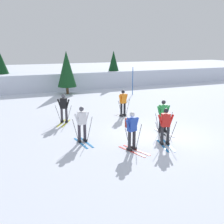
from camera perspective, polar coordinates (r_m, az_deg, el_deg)
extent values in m
plane|color=silver|center=(14.02, 10.31, -4.94)|extent=(120.00, 120.00, 0.00)
cube|color=silver|center=(31.29, -9.68, 6.93)|extent=(80.00, 6.90, 1.74)
cube|color=gold|center=(16.19, -9.61, -2.35)|extent=(0.90, 1.42, 0.02)
cube|color=gold|center=(16.27, -10.55, -2.31)|extent=(0.90, 1.42, 0.02)
cube|color=black|center=(16.31, -9.46, -2.00)|extent=(0.24, 0.28, 0.10)
cube|color=black|center=(16.39, -10.40, -1.96)|extent=(0.24, 0.28, 0.10)
cylinder|color=#38333D|center=(16.19, -9.53, -0.38)|extent=(0.14, 0.14, 0.85)
cylinder|color=#38333D|center=(16.27, -10.47, -0.35)|extent=(0.14, 0.14, 0.85)
cube|color=black|center=(16.09, -10.09, 1.79)|extent=(0.45, 0.40, 0.60)
cylinder|color=black|center=(16.00, -9.26, 1.72)|extent=(0.27, 0.21, 0.55)
cylinder|color=black|center=(16.15, -10.96, 1.75)|extent=(0.27, 0.21, 0.55)
sphere|color=#4C4C56|center=(16.01, -10.16, 3.30)|extent=(0.22, 0.22, 0.22)
cylinder|color=#38383D|center=(16.05, -9.02, -0.51)|extent=(0.32, 0.21, 1.08)
cylinder|color=#38383D|center=(16.24, -11.18, -0.44)|extent=(0.32, 0.21, 1.08)
cube|color=black|center=(14.60, 11.25, -4.19)|extent=(0.25, 1.60, 0.02)
cube|color=black|center=(14.47, 10.27, -4.31)|extent=(0.25, 1.60, 0.02)
cube|color=black|center=(14.70, 10.98, -3.80)|extent=(0.15, 0.27, 0.10)
cube|color=black|center=(14.57, 10.01, -3.92)|extent=(0.15, 0.27, 0.10)
cylinder|color=black|center=(14.57, 11.06, -2.02)|extent=(0.14, 0.14, 0.85)
cylinder|color=black|center=(14.44, 10.09, -2.12)|extent=(0.14, 0.14, 0.85)
cube|color=#23843D|center=(14.35, 10.68, 0.33)|extent=(0.40, 0.28, 0.60)
cylinder|color=#23843D|center=(14.45, 11.59, 0.34)|extent=(0.26, 0.12, 0.55)
cylinder|color=#23843D|center=(14.22, 9.83, 0.20)|extent=(0.26, 0.12, 0.55)
sphere|color=black|center=(14.26, 10.76, 2.02)|extent=(0.22, 0.22, 0.22)
cylinder|color=#38383D|center=(14.59, 12.02, -2.08)|extent=(0.28, 0.05, 1.07)
cylinder|color=#38383D|center=(14.26, 9.48, -2.34)|extent=(0.28, 0.05, 1.07)
cube|color=#B7B2A3|center=(14.53, 10.30, 0.59)|extent=(0.30, 0.21, 0.40)
cube|color=red|center=(12.01, 5.10, -7.92)|extent=(0.55, 1.56, 0.02)
cube|color=red|center=(11.83, 4.14, -8.25)|extent=(0.55, 1.56, 0.02)
cube|color=black|center=(12.09, 4.60, -7.46)|extent=(0.19, 0.28, 0.10)
cube|color=black|center=(11.90, 3.63, -7.79)|extent=(0.19, 0.28, 0.10)
cylinder|color=#2D2D33|center=(11.92, 4.64, -5.33)|extent=(0.14, 0.14, 0.85)
cylinder|color=#2D2D33|center=(11.74, 3.67, -5.63)|extent=(0.14, 0.14, 0.85)
cube|color=#284CB7|center=(11.64, 4.21, -2.57)|extent=(0.43, 0.34, 0.60)
cylinder|color=#284CB7|center=(11.80, 5.15, -2.43)|extent=(0.27, 0.16, 0.55)
cylinder|color=#284CB7|center=(11.46, 3.39, -2.88)|extent=(0.27, 0.16, 0.55)
sphere|color=silver|center=(11.53, 4.25, -0.52)|extent=(0.22, 0.22, 0.22)
cylinder|color=#38383D|center=(11.98, 5.61, -5.23)|extent=(0.35, 0.12, 1.11)
cylinder|color=#38383D|center=(11.55, 3.35, -5.92)|extent=(0.35, 0.12, 1.11)
cube|color=maroon|center=(11.78, 3.50, -2.26)|extent=(0.32, 0.25, 0.40)
cube|color=#237AC6|center=(12.95, -5.40, -6.31)|extent=(0.22, 1.60, 0.02)
cube|color=#237AC6|center=(12.85, -6.56, -6.50)|extent=(0.22, 1.60, 0.02)
cube|color=black|center=(13.06, -5.67, -5.86)|extent=(0.14, 0.27, 0.10)
cube|color=black|center=(12.96, -6.81, -6.04)|extent=(0.14, 0.27, 0.10)
cylinder|color=#38333D|center=(12.91, -5.72, -3.87)|extent=(0.14, 0.14, 0.85)
cylinder|color=#38333D|center=(12.81, -6.87, -4.04)|extent=(0.14, 0.14, 0.85)
cube|color=white|center=(12.68, -6.37, -1.26)|extent=(0.40, 0.27, 0.60)
cylinder|color=white|center=(12.76, -5.29, -1.20)|extent=(0.26, 0.11, 0.55)
cylinder|color=white|center=(12.58, -7.38, -1.47)|extent=(0.26, 0.11, 0.55)
sphere|color=#4C4C56|center=(12.58, -6.42, 0.63)|extent=(0.22, 0.22, 0.22)
cylinder|color=#38383D|center=(12.88, -4.71, -3.64)|extent=(0.31, 0.05, 1.20)
cylinder|color=#38383D|center=(12.63, -7.58, -4.06)|extent=(0.31, 0.05, 1.20)
cube|color=#237AC6|center=(12.76, 11.75, -6.84)|extent=(0.52, 1.56, 0.02)
cube|color=#237AC6|center=(12.67, 10.54, -6.93)|extent=(0.52, 1.56, 0.02)
cube|color=black|center=(12.87, 11.54, -6.36)|extent=(0.19, 0.28, 0.10)
cube|color=black|center=(12.79, 10.34, -6.45)|extent=(0.19, 0.28, 0.10)
cylinder|color=#2D2D33|center=(12.72, 11.64, -4.35)|extent=(0.14, 0.14, 0.85)
cylinder|color=#2D2D33|center=(12.63, 10.44, -4.42)|extent=(0.14, 0.14, 0.85)
cube|color=red|center=(12.50, 11.17, -1.66)|extent=(0.43, 0.33, 0.60)
cylinder|color=red|center=(12.57, 12.27, -1.69)|extent=(0.27, 0.16, 0.55)
cylinder|color=red|center=(12.41, 10.10, -1.79)|extent=(0.27, 0.16, 0.55)
sphere|color=black|center=(12.40, 11.26, 0.26)|extent=(0.22, 0.22, 0.22)
cylinder|color=#38383D|center=(12.69, 12.50, -4.40)|extent=(0.38, 0.13, 1.12)
cylinder|color=#38383D|center=(12.49, 9.85, -4.56)|extent=(0.38, 0.13, 1.12)
cube|color=maroon|center=(12.69, 10.87, -1.33)|extent=(0.32, 0.25, 0.40)
cube|color=silver|center=(17.57, 2.96, -0.90)|extent=(0.55, 1.56, 0.02)
cube|color=silver|center=(17.39, 2.29, -1.05)|extent=(0.55, 1.56, 0.02)
cube|color=black|center=(17.67, 2.63, -0.62)|extent=(0.19, 0.28, 0.10)
cube|color=black|center=(17.48, 1.96, -0.76)|extent=(0.19, 0.28, 0.10)
cylinder|color=black|center=(17.55, 2.65, 0.89)|extent=(0.14, 0.14, 0.85)
cylinder|color=black|center=(17.37, 1.97, 0.76)|extent=(0.14, 0.14, 0.85)
cube|color=orange|center=(17.33, 2.33, 2.84)|extent=(0.43, 0.34, 0.60)
cylinder|color=orange|center=(17.49, 2.98, 2.89)|extent=(0.27, 0.16, 0.55)
cylinder|color=orange|center=(17.16, 1.76, 2.69)|extent=(0.27, 0.16, 0.55)
sphere|color=black|center=(17.26, 2.34, 4.24)|extent=(0.22, 0.22, 0.22)
cylinder|color=#38383D|center=(17.61, 3.30, 0.92)|extent=(0.35, 0.13, 1.10)
cylinder|color=#38383D|center=(17.18, 1.75, 0.62)|extent=(0.35, 0.13, 1.10)
cylinder|color=#1E56AD|center=(25.36, 4.35, 6.47)|extent=(0.06, 0.06, 2.55)
cylinder|color=#513823|center=(26.14, -9.31, 4.50)|extent=(0.25, 0.25, 0.70)
cone|color=#14421E|center=(25.91, -9.48, 8.88)|extent=(1.76, 1.76, 3.31)
cylinder|color=#513823|center=(29.55, -21.96, 4.92)|extent=(0.26, 0.26, 0.89)
cone|color=#0F3819|center=(29.35, -22.31, 8.78)|extent=(2.10, 2.10, 3.11)
cylinder|color=#513823|center=(30.84, 0.32, 5.97)|extent=(0.24, 0.24, 0.61)
cone|color=#0F3819|center=(30.64, 0.33, 9.61)|extent=(1.73, 1.73, 3.32)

